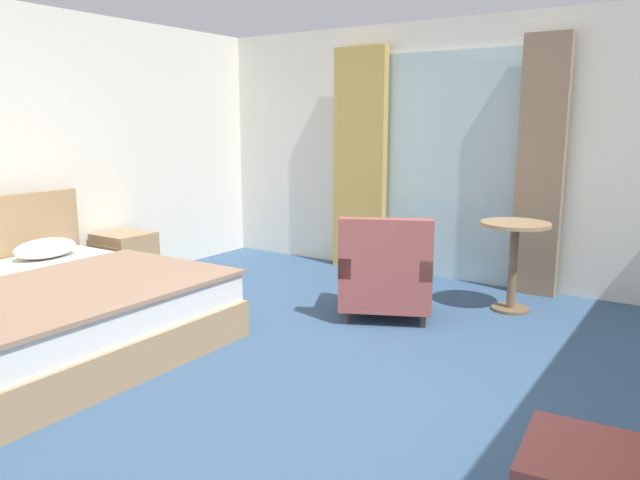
{
  "coord_description": "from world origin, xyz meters",
  "views": [
    {
      "loc": [
        2.1,
        -2.78,
        1.55
      ],
      "look_at": [
        0.11,
        0.23,
        0.85
      ],
      "focal_mm": 34.25,
      "sensor_mm": 36.0,
      "label": 1
    }
  ],
  "objects_px": {
    "bed": "(43,310)",
    "round_cafe_table": "(514,247)",
    "desk_chair": "(621,444)",
    "armchair_by_window": "(386,276)",
    "nightstand": "(125,260)"
  },
  "relations": [
    {
      "from": "bed",
      "to": "round_cafe_table",
      "type": "xyz_separation_m",
      "value": [
        2.47,
        2.63,
        0.27
      ]
    },
    {
      "from": "desk_chair",
      "to": "round_cafe_table",
      "type": "distance_m",
      "value": 3.08
    },
    {
      "from": "bed",
      "to": "armchair_by_window",
      "type": "xyz_separation_m",
      "value": [
        1.68,
        1.9,
        0.07
      ]
    },
    {
      "from": "bed",
      "to": "desk_chair",
      "type": "bearing_deg",
      "value": -3.28
    },
    {
      "from": "desk_chair",
      "to": "round_cafe_table",
      "type": "bearing_deg",
      "value": 112.53
    },
    {
      "from": "round_cafe_table",
      "to": "nightstand",
      "type": "bearing_deg",
      "value": -158.55
    },
    {
      "from": "desk_chair",
      "to": "armchair_by_window",
      "type": "distance_m",
      "value": 2.9
    },
    {
      "from": "armchair_by_window",
      "to": "bed",
      "type": "bearing_deg",
      "value": -131.33
    },
    {
      "from": "armchair_by_window",
      "to": "nightstand",
      "type": "bearing_deg",
      "value": -167.31
    },
    {
      "from": "desk_chair",
      "to": "round_cafe_table",
      "type": "height_order",
      "value": "desk_chair"
    },
    {
      "from": "bed",
      "to": "desk_chair",
      "type": "distance_m",
      "value": 3.66
    },
    {
      "from": "nightstand",
      "to": "armchair_by_window",
      "type": "bearing_deg",
      "value": 12.69
    },
    {
      "from": "nightstand",
      "to": "desk_chair",
      "type": "xyz_separation_m",
      "value": [
        4.45,
        -1.56,
        0.23
      ]
    },
    {
      "from": "bed",
      "to": "round_cafe_table",
      "type": "bearing_deg",
      "value": 46.82
    },
    {
      "from": "bed",
      "to": "round_cafe_table",
      "type": "distance_m",
      "value": 3.62
    }
  ]
}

